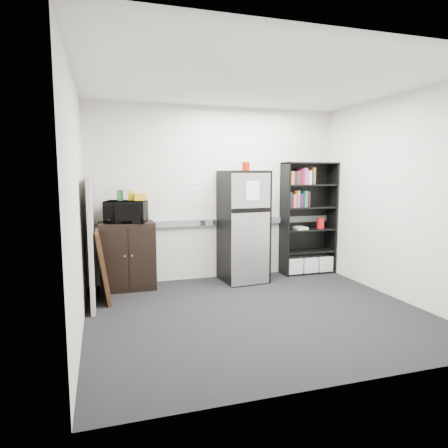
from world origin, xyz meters
name	(u,v)px	position (x,y,z in m)	size (l,w,h in m)	color
floor	(257,312)	(0.00, 0.00, 0.00)	(4.00, 4.00, 0.00)	black
wall_back	(217,194)	(0.00, 1.75, 1.35)	(4.00, 0.02, 2.70)	silver
wall_right	(400,198)	(2.00, 0.00, 1.35)	(0.02, 3.50, 2.70)	silver
wall_left	(77,205)	(-2.00, 0.00, 1.35)	(0.02, 3.50, 2.70)	silver
ceiling	(260,82)	(0.00, 0.00, 2.70)	(4.00, 3.50, 0.02)	white
electrical_raceway	(218,222)	(0.00, 1.72, 0.90)	(3.92, 0.05, 0.10)	slate
wall_note	(195,181)	(-0.35, 1.74, 1.55)	(0.14, 0.00, 0.10)	white
bookshelf	(308,219)	(1.53, 1.57, 0.91)	(0.90, 0.34, 1.85)	black
cubicle_partition	(92,240)	(-1.90, 1.08, 0.81)	(0.06, 1.30, 1.62)	#A59D92
cabinet	(127,256)	(-1.43, 1.50, 0.49)	(0.78, 0.52, 0.98)	black
microwave	(126,212)	(-1.43, 1.48, 1.13)	(0.56, 0.38, 0.31)	black
snack_box_a	(120,195)	(-1.50, 1.52, 1.36)	(0.07, 0.05, 0.15)	#235D1A
snack_box_b	(120,195)	(-1.50, 1.52, 1.36)	(0.07, 0.05, 0.15)	#0C381D
snack_box_c	(130,196)	(-1.36, 1.52, 1.36)	(0.07, 0.05, 0.14)	gold
snack_bag	(140,197)	(-1.23, 1.47, 1.34)	(0.18, 0.10, 0.10)	orange
refrigerator	(243,226)	(0.33, 1.42, 0.86)	(0.70, 0.73, 1.71)	black
coffee_can	(246,165)	(0.41, 1.55, 1.80)	(0.12, 0.12, 0.16)	#9E1207
framed_poster	(103,265)	(-1.77, 1.07, 0.47)	(0.17, 0.73, 0.94)	black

